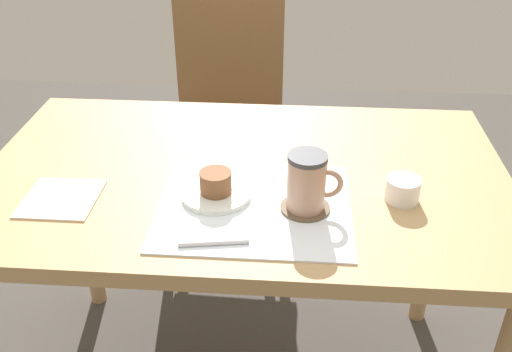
{
  "coord_description": "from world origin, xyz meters",
  "views": [
    {
      "loc": [
        0.11,
        -1.09,
        1.37
      ],
      "look_at": [
        0.03,
        -0.1,
        0.77
      ],
      "focal_mm": 40.0,
      "sensor_mm": 36.0,
      "label": 1
    }
  ],
  "objects_px": {
    "pastry": "(216,182)",
    "sugar_bowl": "(403,190)",
    "dining_table": "(245,201)",
    "wooden_chair": "(226,115)",
    "pastry_plate": "(216,194)",
    "coffee_mug": "(308,182)"
  },
  "relations": [
    {
      "from": "wooden_chair",
      "to": "pastry",
      "type": "distance_m",
      "value": 0.9
    },
    {
      "from": "pastry",
      "to": "sugar_bowl",
      "type": "bearing_deg",
      "value": 3.31
    },
    {
      "from": "pastry_plate",
      "to": "coffee_mug",
      "type": "distance_m",
      "value": 0.2
    },
    {
      "from": "pastry_plate",
      "to": "coffee_mug",
      "type": "xyz_separation_m",
      "value": [
        0.19,
        -0.03,
        0.06
      ]
    },
    {
      "from": "sugar_bowl",
      "to": "wooden_chair",
      "type": "bearing_deg",
      "value": 119.24
    },
    {
      "from": "dining_table",
      "to": "pastry_plate",
      "type": "distance_m",
      "value": 0.16
    },
    {
      "from": "wooden_chair",
      "to": "pastry_plate",
      "type": "height_order",
      "value": "wooden_chair"
    },
    {
      "from": "sugar_bowl",
      "to": "pastry_plate",
      "type": "bearing_deg",
      "value": -176.69
    },
    {
      "from": "pastry_plate",
      "to": "pastry",
      "type": "xyz_separation_m",
      "value": [
        0.0,
        -0.0,
        0.03
      ]
    },
    {
      "from": "dining_table",
      "to": "wooden_chair",
      "type": "xyz_separation_m",
      "value": [
        -0.14,
        0.75,
        -0.14
      ]
    },
    {
      "from": "coffee_mug",
      "to": "pastry",
      "type": "bearing_deg",
      "value": 170.63
    },
    {
      "from": "wooden_chair",
      "to": "coffee_mug",
      "type": "height_order",
      "value": "wooden_chair"
    },
    {
      "from": "wooden_chair",
      "to": "sugar_bowl",
      "type": "bearing_deg",
      "value": 120.94
    },
    {
      "from": "coffee_mug",
      "to": "sugar_bowl",
      "type": "bearing_deg",
      "value": 15.07
    },
    {
      "from": "wooden_chair",
      "to": "pastry_plate",
      "type": "bearing_deg",
      "value": 97.57
    },
    {
      "from": "wooden_chair",
      "to": "pastry",
      "type": "relative_size",
      "value": 13.97
    },
    {
      "from": "dining_table",
      "to": "pastry",
      "type": "xyz_separation_m",
      "value": [
        -0.05,
        -0.12,
        0.12
      ]
    },
    {
      "from": "pastry",
      "to": "pastry_plate",
      "type": "bearing_deg",
      "value": 90.0
    },
    {
      "from": "pastry",
      "to": "dining_table",
      "type": "bearing_deg",
      "value": 67.43
    },
    {
      "from": "dining_table",
      "to": "pastry_plate",
      "type": "bearing_deg",
      "value": -112.57
    },
    {
      "from": "dining_table",
      "to": "wooden_chair",
      "type": "distance_m",
      "value": 0.77
    },
    {
      "from": "wooden_chair",
      "to": "sugar_bowl",
      "type": "height_order",
      "value": "wooden_chair"
    }
  ]
}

